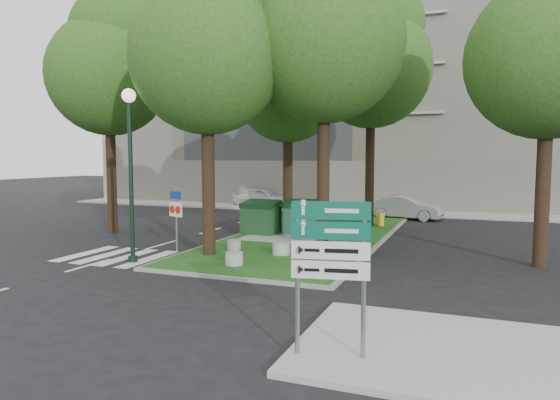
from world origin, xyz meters
The scene contains 26 objects.
ground centered at (0.00, 0.00, 0.00)m, with size 120.00×120.00×0.00m, color black.
median_island centered at (0.50, 8.00, 0.06)m, with size 6.00×16.00×0.12m, color #164A15.
median_kerb centered at (0.50, 8.00, 0.05)m, with size 6.30×16.30×0.10m, color gray.
sidewalk_corner centered at (6.50, -3.50, 0.06)m, with size 5.00×4.00×0.12m, color #999993.
building_sidewalk centered at (0.00, 18.50, 0.06)m, with size 42.00×3.00×0.12m, color #999993.
zebra_crossing centered at (-3.75, 1.50, 0.01)m, with size 5.00×3.00×0.01m, color silver.
apartment_building centered at (0.00, 26.00, 8.00)m, with size 41.00×12.00×16.00m, color #BCB28D.
tree_median_near_left centered at (-1.41, 2.56, 7.32)m, with size 5.20×5.20×10.53m.
tree_median_near_right centered at (2.09, 4.56, 7.99)m, with size 5.60×5.60×11.46m.
tree_median_mid centered at (-0.91, 9.06, 6.98)m, with size 4.80×4.80×9.99m.
tree_median_far centered at (2.29, 12.06, 8.32)m, with size 5.80×5.80×11.93m.
tree_street_left centered at (-8.41, 6.06, 7.65)m, with size 5.40×5.40×11.00m.
tree_street_right centered at (9.09, 5.06, 6.98)m, with size 5.00×5.00×10.06m.
dumpster_a centered at (-1.67, 7.41, 0.83)m, with size 1.68×1.25×1.48m.
dumpster_b centered at (-0.07, 8.19, 0.83)m, with size 1.81×1.47×1.48m.
dumpster_c centered at (1.53, 8.71, 0.73)m, with size 1.63×1.41×1.27m.
dumpster_d centered at (3.00, 4.51, 0.72)m, with size 1.35×0.95×1.25m.
bollard_left centered at (-1.07, 3.57, 0.30)m, with size 0.51×0.51×0.36m, color gray.
bollard_right centered at (0.84, 3.35, 0.34)m, with size 0.60×0.60×0.43m, color #A5A7A1.
bollard_mid centered at (0.07, 1.28, 0.32)m, with size 0.55×0.55×0.39m, color #A2A19C.
litter_bin centered at (2.80, 11.77, 0.44)m, with size 0.36×0.36×0.63m, color gold.
street_lamp centered at (-3.50, 0.94, 3.57)m, with size 0.45×0.45×5.68m.
traffic_sign_pole centered at (-3.12, 3.00, 1.52)m, with size 0.68×0.29×2.37m.
directional_sign centered at (4.75, -4.53, 1.87)m, with size 1.30×0.32×2.63m.
car_white centered at (-6.70, 19.19, 0.68)m, with size 1.62×4.01×1.37m, color silver.
car_silver centered at (3.50, 15.76, 0.66)m, with size 1.40×4.02×1.32m, color #989AA0.
Camera 1 is at (6.93, -12.50, 3.49)m, focal length 32.00 mm.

